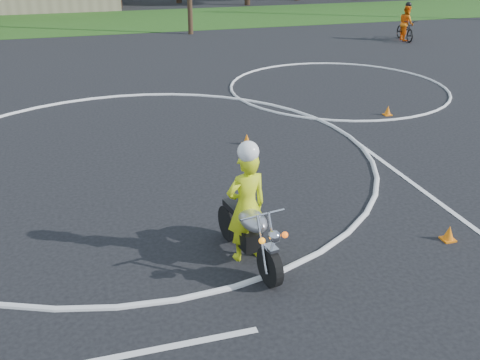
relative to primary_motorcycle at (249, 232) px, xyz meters
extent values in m
plane|color=black|center=(-1.41, 2.24, -0.58)|extent=(120.00, 120.00, 0.00)
cube|color=#1E4714|center=(-1.41, 29.24, -0.57)|extent=(120.00, 10.00, 0.02)
torus|color=silver|center=(-1.41, 5.24, -0.58)|extent=(12.12, 12.12, 0.12)
torus|color=silver|center=(6.59, 10.24, -0.58)|extent=(8.10, 8.10, 0.10)
cube|color=silver|center=(4.59, 0.24, -0.58)|extent=(0.12, 10.00, 0.01)
cylinder|color=black|center=(0.13, -0.74, -0.24)|extent=(0.25, 0.70, 0.69)
cylinder|color=black|center=(-0.15, 0.83, -0.24)|extent=(0.25, 0.70, 0.69)
cube|color=black|center=(-0.02, 0.10, -0.13)|extent=(0.42, 0.67, 0.34)
ellipsoid|color=#ACACB1|center=(0.02, -0.13, 0.31)|extent=(0.53, 0.79, 0.32)
cube|color=black|center=(-0.08, 0.44, 0.26)|extent=(0.41, 0.73, 0.11)
cylinder|color=silver|center=(0.01, -0.67, 0.16)|extent=(0.12, 0.41, 0.92)
cylinder|color=#BAB9C0|center=(0.21, -0.64, 0.16)|extent=(0.12, 0.41, 0.92)
cube|color=#B8B8BE|center=(0.13, -0.77, 0.12)|extent=(0.20, 0.28, 0.06)
cylinder|color=silver|center=(0.08, -0.46, 0.58)|extent=(0.79, 0.18, 0.04)
sphere|color=#BBBBC1|center=(0.15, -0.86, 0.39)|extent=(0.21, 0.21, 0.21)
sphere|color=orange|center=(-0.06, -0.87, 0.35)|extent=(0.10, 0.10, 0.10)
sphere|color=#FF590C|center=(0.34, -0.80, 0.35)|extent=(0.10, 0.10, 0.10)
cylinder|color=white|center=(0.08, 0.58, -0.24)|extent=(0.25, 0.92, 0.09)
imported|color=#CEE217|center=(-0.01, 0.14, 0.43)|extent=(0.81, 0.60, 2.02)
sphere|color=white|center=(0.00, 0.09, 1.47)|extent=(0.36, 0.36, 0.36)
imported|color=black|center=(14.25, 18.09, -0.04)|extent=(1.04, 2.16, 1.09)
imported|color=orange|center=(14.25, 18.09, 0.32)|extent=(0.81, 0.98, 1.81)
sphere|color=black|center=(14.25, 18.09, 1.25)|extent=(0.31, 0.31, 0.31)
cone|color=orange|center=(3.82, -0.36, -0.43)|extent=(0.22, 0.22, 0.30)
cube|color=orange|center=(3.82, -0.36, -0.57)|extent=(0.24, 0.24, 0.03)
cone|color=orange|center=(1.61, 5.51, -0.43)|extent=(0.22, 0.22, 0.30)
cube|color=orange|center=(1.61, 5.51, -0.57)|extent=(0.24, 0.24, 0.03)
cone|color=orange|center=(6.66, 6.76, -0.43)|extent=(0.22, 0.22, 0.30)
cube|color=orange|center=(6.66, 6.76, -0.57)|extent=(0.24, 0.24, 0.03)
camera|label=1|loc=(-2.36, -7.62, 4.70)|focal=40.00mm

